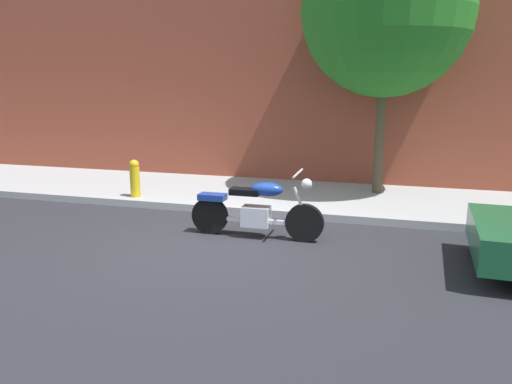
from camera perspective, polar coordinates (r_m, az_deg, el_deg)
name	(u,v)px	position (r m, az deg, el deg)	size (l,w,h in m)	color
ground_plane	(214,244)	(7.77, -4.85, -5.92)	(60.00, 60.00, 0.00)	#28282D
sidewalk	(265,195)	(10.65, 1.07, -0.36)	(25.28, 2.92, 0.14)	#A8A8A8
motorcycle	(256,210)	(7.94, -0.01, -2.05)	(2.18, 0.70, 1.10)	black
street_tree	(386,11)	(10.72, 14.69, 19.36)	(3.37, 3.37, 5.49)	#4D422D
fire_hydrant	(135,182)	(10.43, -13.66, 1.17)	(0.20, 0.20, 0.91)	gold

